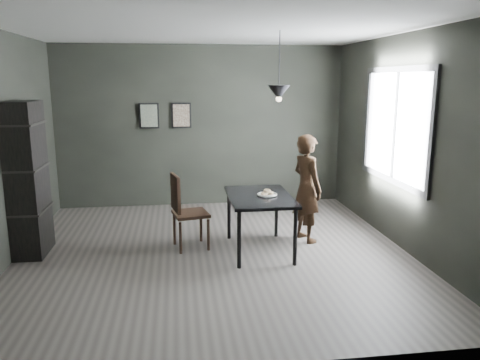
{
  "coord_description": "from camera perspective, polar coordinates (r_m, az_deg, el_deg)",
  "views": [
    {
      "loc": [
        -0.43,
        -5.75,
        2.21
      ],
      "look_at": [
        0.35,
        0.05,
        0.95
      ],
      "focal_mm": 35.0,
      "sensor_mm": 36.0,
      "label": 1
    }
  ],
  "objects": [
    {
      "name": "cafe_table",
      "position": [
        6.04,
        2.42,
        -2.62
      ],
      "size": [
        0.8,
        1.2,
        0.75
      ],
      "color": "black",
      "rests_on": "ground"
    },
    {
      "name": "back_wall",
      "position": [
        8.3,
        -4.7,
        6.52
      ],
      "size": [
        5.0,
        0.1,
        2.8
      ],
      "primitive_type": "cube",
      "color": "black",
      "rests_on": "ground"
    },
    {
      "name": "pendant_lamp",
      "position": [
        5.99,
        4.76,
        10.59
      ],
      "size": [
        0.28,
        0.28,
        0.86
      ],
      "color": "black",
      "rests_on": "ground"
    },
    {
      "name": "white_plate",
      "position": [
        6.02,
        3.33,
        -1.84
      ],
      "size": [
        0.23,
        0.23,
        0.01
      ],
      "primitive_type": "cylinder",
      "color": "white",
      "rests_on": "cafe_table"
    },
    {
      "name": "shelf_unit",
      "position": [
        6.46,
        -24.51,
        0.05
      ],
      "size": [
        0.38,
        0.65,
        1.95
      ],
      "primitive_type": "cube",
      "rotation": [
        0.0,
        0.0,
        -0.01
      ],
      "color": "black",
      "rests_on": "ground"
    },
    {
      "name": "ground",
      "position": [
        6.17,
        -3.2,
        -8.85
      ],
      "size": [
        5.0,
        5.0,
        0.0
      ],
      "primitive_type": "plane",
      "color": "#383431",
      "rests_on": "ground"
    },
    {
      "name": "donut_pile",
      "position": [
        6.01,
        3.33,
        -1.52
      ],
      "size": [
        0.17,
        0.14,
        0.07
      ],
      "rotation": [
        0.0,
        0.0,
        0.25
      ],
      "color": "beige",
      "rests_on": "white_plate"
    },
    {
      "name": "window_assembly",
      "position": [
        6.65,
        18.39,
        6.28
      ],
      "size": [
        0.04,
        1.96,
        1.56
      ],
      "color": "white",
      "rests_on": "ground"
    },
    {
      "name": "ceiling",
      "position": [
        5.79,
        -3.54,
        17.98
      ],
      "size": [
        5.0,
        5.0,
        0.02
      ],
      "color": "silver",
      "rests_on": "ground"
    },
    {
      "name": "woman",
      "position": [
        6.49,
        8.16,
        -1.0
      ],
      "size": [
        0.52,
        0.63,
        1.49
      ],
      "primitive_type": "imported",
      "rotation": [
        0.0,
        0.0,
        1.91
      ],
      "color": "black",
      "rests_on": "ground"
    },
    {
      "name": "framed_print_left",
      "position": [
        8.25,
        -11.02,
        7.7
      ],
      "size": [
        0.34,
        0.04,
        0.44
      ],
      "color": "black",
      "rests_on": "ground"
    },
    {
      "name": "framed_print_right",
      "position": [
        8.24,
        -7.16,
        7.82
      ],
      "size": [
        0.34,
        0.04,
        0.44
      ],
      "color": "black",
      "rests_on": "ground"
    },
    {
      "name": "wood_chair",
      "position": [
        6.2,
        -6.86,
        -3.25
      ],
      "size": [
        0.52,
        0.52,
        1.01
      ],
      "rotation": [
        0.0,
        0.0,
        0.21
      ],
      "color": "black",
      "rests_on": "ground"
    }
  ]
}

